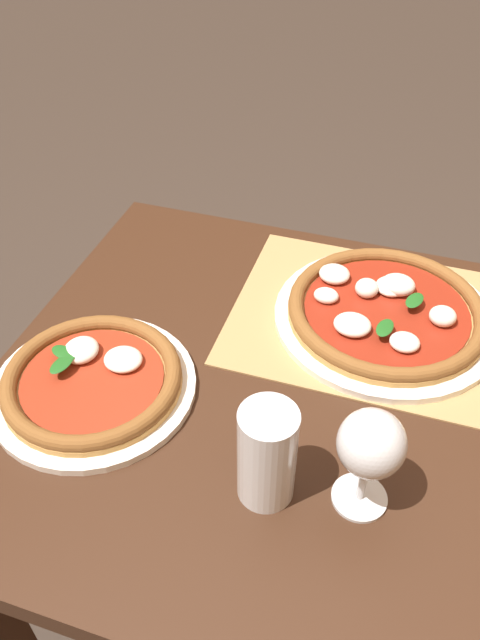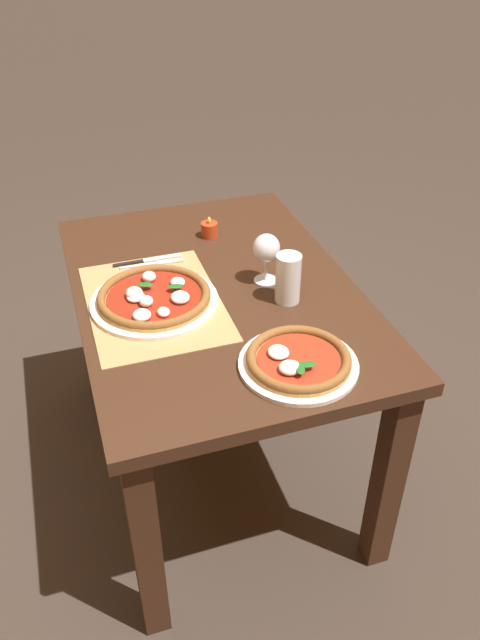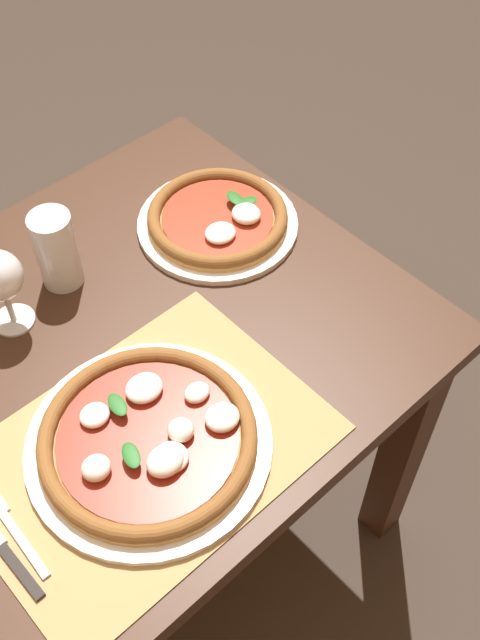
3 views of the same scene
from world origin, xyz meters
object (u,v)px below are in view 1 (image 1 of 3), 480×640
object	(u,v)px
pizza_far	(93,380)
pint_glass	(267,456)
pizza_near	(385,311)
wine_glass	(371,447)

from	to	relation	value
pizza_far	pint_glass	xyz separation A→B (m)	(-0.29, 0.09, 0.05)
pizza_near	wine_glass	distance (m)	0.35
wine_glass	pizza_near	bearing A→B (deg)	-86.84
wine_glass	pint_glass	size ratio (longest dim) A/B	1.07
pizza_near	pizza_far	bearing A→B (deg)	36.10
pizza_far	pint_glass	bearing A→B (deg)	163.31
pizza_near	pizza_far	size ratio (longest dim) A/B	1.21
pizza_far	wine_glass	distance (m)	0.41
pint_glass	wine_glass	bearing A→B (deg)	-168.74
pizza_near	pint_glass	distance (m)	0.38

